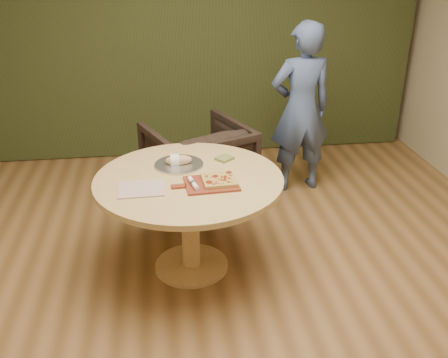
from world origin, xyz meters
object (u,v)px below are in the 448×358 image
object	(u,v)px
bread_roll	(178,160)
person_standing	(301,109)
flatbread_pizza	(219,180)
armchair	(198,160)
pedestal_table	(189,195)
pizza_paddle	(210,184)
cutlery_roll	(193,183)
serving_tray	(179,165)

from	to	relation	value
bread_roll	person_standing	bearing A→B (deg)	40.29
flatbread_pizza	bread_roll	size ratio (longest dim) A/B	1.21
flatbread_pizza	armchair	world-z (taller)	armchair
pedestal_table	person_standing	distance (m)	1.69
bread_roll	armchair	xyz separation A→B (m)	(0.21, 0.84, -0.37)
pizza_paddle	bread_roll	distance (m)	0.40
cutlery_roll	armchair	distance (m)	1.26
serving_tray	pizza_paddle	bearing A→B (deg)	-61.56
serving_tray	person_standing	world-z (taller)	person_standing
pedestal_table	bread_roll	bearing A→B (deg)	107.28
serving_tray	person_standing	xyz separation A→B (m)	(1.19, 1.02, 0.05)
flatbread_pizza	armchair	xyz separation A→B (m)	(-0.05, 1.17, -0.35)
armchair	person_standing	world-z (taller)	person_standing
flatbread_pizza	pedestal_table	bearing A→B (deg)	147.12
flatbread_pizza	person_standing	size ratio (longest dim) A/B	0.14
bread_roll	pedestal_table	bearing A→B (deg)	-72.72
serving_tray	bread_roll	size ratio (longest dim) A/B	1.84
cutlery_roll	person_standing	world-z (taller)	person_standing
pedestal_table	serving_tray	size ratio (longest dim) A/B	3.69
pizza_paddle	flatbread_pizza	xyz separation A→B (m)	(0.07, 0.01, 0.02)
armchair	flatbread_pizza	bearing A→B (deg)	69.80
pizza_paddle	serving_tray	xyz separation A→B (m)	(-0.19, 0.35, -0.00)
flatbread_pizza	person_standing	bearing A→B (deg)	55.22
serving_tray	bread_roll	bearing A→B (deg)	180.00
pizza_paddle	armchair	distance (m)	1.23
serving_tray	armchair	distance (m)	0.92
pizza_paddle	bread_roll	xyz separation A→B (m)	(-0.20, 0.35, 0.04)
cutlery_roll	armchair	bearing A→B (deg)	71.67
pizza_paddle	person_standing	bearing A→B (deg)	49.95
cutlery_roll	bread_roll	bearing A→B (deg)	90.60
pedestal_table	cutlery_roll	distance (m)	0.23
pedestal_table	bread_roll	xyz separation A→B (m)	(-0.07, 0.21, 0.18)
armchair	person_standing	xyz separation A→B (m)	(0.99, 0.19, 0.38)
flatbread_pizza	bread_roll	bearing A→B (deg)	127.89
armchair	person_standing	bearing A→B (deg)	167.94
flatbread_pizza	armchair	bearing A→B (deg)	92.43
cutlery_roll	bread_roll	xyz separation A→B (m)	(-0.08, 0.37, 0.01)
serving_tray	armchair	xyz separation A→B (m)	(0.20, 0.84, -0.33)
pedestal_table	serving_tray	bearing A→B (deg)	105.04
pedestal_table	cutlery_roll	bearing A→B (deg)	-83.24
bread_roll	flatbread_pizza	bearing A→B (deg)	-52.11
pedestal_table	armchair	xyz separation A→B (m)	(0.15, 1.04, -0.19)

